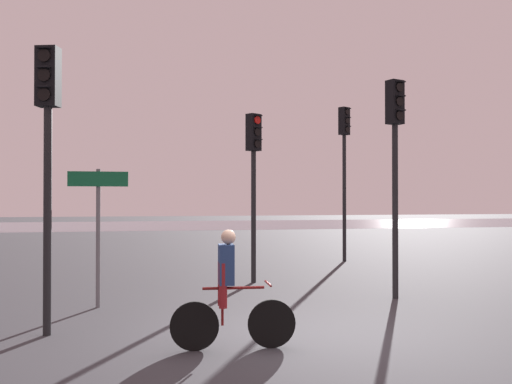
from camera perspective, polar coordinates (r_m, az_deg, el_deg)
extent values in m
plane|color=#333338|center=(8.73, 3.58, -14.18)|extent=(120.00, 120.00, 0.00)
cube|color=slate|center=(44.83, -8.88, -3.29)|extent=(80.00, 16.00, 0.01)
cylinder|color=black|center=(12.01, 13.74, -1.87)|extent=(0.12, 0.12, 3.57)
cube|color=black|center=(12.17, 13.71, 8.71)|extent=(0.38, 0.33, 0.90)
cylinder|color=black|center=(12.13, 14.17, 10.13)|extent=(0.19, 0.09, 0.19)
cube|color=black|center=(12.14, 14.24, 10.66)|extent=(0.22, 0.18, 0.02)
cylinder|color=black|center=(12.08, 14.17, 8.78)|extent=(0.19, 0.09, 0.19)
cube|color=black|center=(12.08, 14.24, 9.31)|extent=(0.22, 0.18, 0.02)
cylinder|color=black|center=(12.03, 14.18, 7.42)|extent=(0.19, 0.09, 0.19)
cube|color=black|center=(12.04, 14.25, 7.95)|extent=(0.22, 0.18, 0.02)
cylinder|color=black|center=(9.08, -20.13, -2.72)|extent=(0.12, 0.12, 3.42)
cube|color=black|center=(9.26, -20.07, 10.76)|extent=(0.37, 0.32, 0.90)
cylinder|color=black|center=(9.20, -20.42, 12.69)|extent=(0.19, 0.08, 0.19)
cube|color=black|center=(9.21, -20.47, 13.38)|extent=(0.22, 0.17, 0.02)
cylinder|color=black|center=(9.14, -20.43, 10.92)|extent=(0.19, 0.08, 0.19)
cube|color=black|center=(9.14, -20.48, 11.61)|extent=(0.22, 0.17, 0.02)
cylinder|color=black|center=(9.08, -20.44, 9.12)|extent=(0.19, 0.08, 0.19)
cube|color=black|center=(9.08, -20.49, 9.83)|extent=(0.22, 0.17, 0.02)
cylinder|color=black|center=(18.82, 8.83, -0.60)|extent=(0.12, 0.12, 4.13)
cube|color=black|center=(18.99, 8.81, 7.02)|extent=(0.40, 0.37, 0.90)
cylinder|color=black|center=(18.94, 9.13, 7.92)|extent=(0.18, 0.12, 0.19)
cube|color=black|center=(18.95, 9.18, 8.26)|extent=(0.22, 0.20, 0.02)
cylinder|color=black|center=(18.90, 9.13, 7.05)|extent=(0.18, 0.12, 0.19)
cube|color=black|center=(18.91, 9.18, 7.39)|extent=(0.22, 0.20, 0.02)
cylinder|color=black|center=(18.87, 9.13, 6.18)|extent=(0.18, 0.12, 0.19)
cube|color=black|center=(18.87, 9.18, 6.52)|extent=(0.22, 0.20, 0.02)
cylinder|color=black|center=(13.88, -0.25, -2.48)|extent=(0.12, 0.12, 3.21)
cube|color=black|center=(13.97, -0.25, 5.98)|extent=(0.40, 0.38, 0.90)
cylinder|color=red|center=(13.91, 0.15, 7.21)|extent=(0.18, 0.13, 0.19)
cube|color=black|center=(13.91, 0.20, 7.67)|extent=(0.22, 0.20, 0.02)
cylinder|color=black|center=(13.87, 0.15, 6.02)|extent=(0.18, 0.13, 0.19)
cube|color=black|center=(13.87, 0.20, 6.48)|extent=(0.22, 0.20, 0.02)
cylinder|color=black|center=(13.84, 0.15, 4.83)|extent=(0.18, 0.13, 0.19)
cube|color=black|center=(13.84, 0.20, 5.29)|extent=(0.22, 0.20, 0.02)
cylinder|color=slate|center=(11.13, -15.51, -4.46)|extent=(0.08, 0.08, 2.60)
cube|color=#116038|center=(11.06, -15.51, 1.27)|extent=(1.10, 0.03, 0.28)
cylinder|color=black|center=(7.98, 1.58, -13.04)|extent=(0.66, 0.08, 0.66)
cylinder|color=black|center=(7.88, -6.17, -13.20)|extent=(0.66, 0.08, 0.66)
cylinder|color=maroon|center=(7.82, -2.27, -9.57)|extent=(0.84, 0.09, 0.04)
cylinder|color=maroon|center=(7.84, -3.38, -11.21)|extent=(0.04, 0.04, 0.55)
cylinder|color=maroon|center=(7.88, 1.22, -9.14)|extent=(0.06, 0.46, 0.03)
cylinder|color=maroon|center=(7.70, -3.31, -9.33)|extent=(0.11, 0.11, 0.60)
cylinder|color=maroon|center=(7.90, -3.44, -9.11)|extent=(0.11, 0.11, 0.60)
cube|color=navy|center=(7.77, -3.01, -7.25)|extent=(0.22, 0.31, 0.54)
sphere|color=beige|center=(7.74, -2.78, -4.52)|extent=(0.20, 0.20, 0.20)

